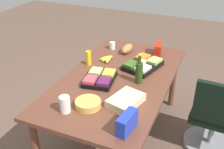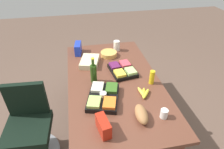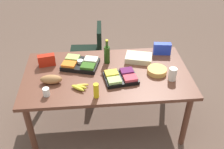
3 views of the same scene
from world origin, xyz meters
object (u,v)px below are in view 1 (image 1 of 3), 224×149
paper_cup (112,46)px  wine_bottle (139,72)px  sheet_cake (126,100)px  chip_bag_red (158,49)px  office_chair (214,122)px  chip_bowl (88,104)px  veggie_tray (143,65)px  fruit_platter (100,78)px  bread_loaf (127,49)px  mustard_bottle (89,58)px  conference_table (118,84)px  banana_bunch (107,59)px  chip_bag_blue (127,123)px  mayo_jar (65,104)px

paper_cup → wine_bottle: wine_bottle is taller
sheet_cake → chip_bag_red: (-1.12, -0.01, 0.04)m
office_chair → chip_bowl: (0.79, -1.05, 0.46)m
veggie_tray → fruit_platter: bearing=-34.4°
bread_loaf → wine_bottle: (0.64, 0.36, 0.07)m
chip_bowl → mustard_bottle: size_ratio=1.37×
conference_table → office_chair: size_ratio=2.12×
office_chair → banana_bunch: bearing=-94.7°
sheet_cake → chip_bag_blue: size_ratio=1.45×
banana_bunch → chip_bag_blue: bearing=30.9°
conference_table → chip_bag_blue: bearing=26.6°
office_chair → chip_bag_red: size_ratio=4.55×
paper_cup → chip_bag_red: bearing=95.5°
fruit_platter → paper_cup: (-0.80, -0.20, 0.01)m
fruit_platter → sheet_cake: size_ratio=1.24×
office_chair → conference_table: bearing=-78.3°
conference_table → paper_cup: bearing=-152.5°
banana_bunch → mayo_jar: bearing=4.0°
chip_bowl → bread_loaf: size_ratio=0.94×
mustard_bottle → mayo_jar: bearing=14.6°
chip_bowl → mayo_jar: size_ratio=1.52×
bread_loaf → mayo_jar: size_ratio=1.61×
conference_table → paper_cup: 0.74m
mustard_bottle → paper_cup: bearing=172.1°
chip_bowl → wine_bottle: (-0.56, 0.27, 0.09)m
mayo_jar → sheet_cake: bearing=125.6°
paper_cup → sheet_cake: bearing=28.5°
chip_bowl → fruit_platter: size_ratio=0.57×
chip_bowl → banana_bunch: chip_bowl is taller
office_chair → chip_bag_blue: bearing=-33.7°
conference_table → banana_bunch: bearing=-140.5°
bread_loaf → mayo_jar: bearing=-2.4°
bread_loaf → fruit_platter: bearing=-0.6°
conference_table → sheet_cake: sheet_cake is taller
conference_table → sheet_cake: (0.42, 0.24, 0.12)m
chip_bag_red → sheet_cake: bearing=0.4°
veggie_tray → sheet_cake: veggie_tray is taller
chip_bag_blue → office_chair: bearing=146.3°
mayo_jar → fruit_platter: bearing=175.1°
fruit_platter → sheet_cake: bearing=54.7°
fruit_platter → banana_bunch: 0.48m
bread_loaf → banana_bunch: bread_loaf is taller
wine_bottle → veggie_tray: bearing=-169.9°
chip_bowl → paper_cup: (-1.23, -0.29, 0.02)m
bread_loaf → chip_bag_blue: 1.45m
chip_bowl → mayo_jar: 0.20m
chip_bowl → fruit_platter: bearing=-167.8°
office_chair → wine_bottle: bearing=-73.5°
sheet_cake → wine_bottle: size_ratio=1.03×
mustard_bottle → mayo_jar: size_ratio=1.11×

